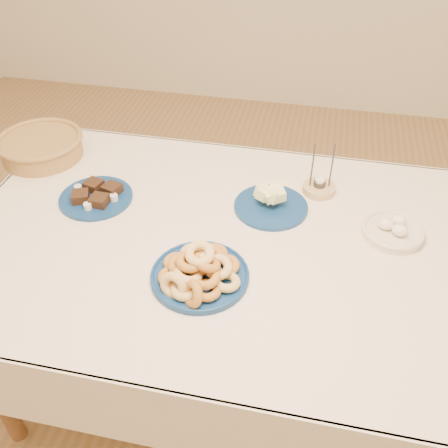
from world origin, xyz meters
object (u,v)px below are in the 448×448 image
(dining_table, at_px, (227,263))
(egg_bowl, at_px, (393,231))
(wicker_basket, at_px, (41,146))
(candle_holder, at_px, (319,188))
(donut_platter, at_px, (199,271))
(brownie_plate, at_px, (96,196))
(melon_plate, at_px, (271,200))

(dining_table, height_order, egg_bowl, egg_bowl)
(wicker_basket, bearing_deg, candle_holder, -0.76)
(donut_platter, height_order, egg_bowl, donut_platter)
(brownie_plate, bearing_deg, melon_plate, 8.00)
(egg_bowl, bearing_deg, melon_plate, 170.52)
(melon_plate, relative_size, candle_holder, 1.49)
(melon_plate, height_order, candle_holder, candle_holder)
(candle_holder, height_order, egg_bowl, candle_holder)
(dining_table, relative_size, brownie_plate, 6.58)
(egg_bowl, bearing_deg, candle_holder, 142.20)
(brownie_plate, xyz_separation_m, candle_holder, (0.74, 0.20, 0.00))
(dining_table, distance_m, wicker_basket, 0.87)
(brownie_plate, height_order, egg_bowl, egg_bowl)
(candle_holder, bearing_deg, egg_bowl, -37.80)
(melon_plate, xyz_separation_m, egg_bowl, (0.39, -0.07, -0.01))
(brownie_plate, relative_size, wicker_basket, 0.72)
(dining_table, xyz_separation_m, wicker_basket, (-0.79, 0.32, 0.15))
(dining_table, height_order, wicker_basket, wicker_basket)
(melon_plate, relative_size, brownie_plate, 1.08)
(candle_holder, bearing_deg, donut_platter, -121.43)
(donut_platter, bearing_deg, wicker_basket, 145.68)
(egg_bowl, bearing_deg, donut_platter, -150.30)
(dining_table, bearing_deg, brownie_plate, 167.63)
(brownie_plate, distance_m, candle_holder, 0.77)
(donut_platter, xyz_separation_m, melon_plate, (0.15, 0.38, -0.00))
(donut_platter, height_order, melon_plate, donut_platter)
(donut_platter, bearing_deg, egg_bowl, 29.70)
(wicker_basket, bearing_deg, brownie_plate, -34.91)
(wicker_basket, height_order, candle_holder, candle_holder)
(dining_table, height_order, candle_holder, candle_holder)
(dining_table, xyz_separation_m, melon_plate, (0.11, 0.19, 0.13))
(dining_table, height_order, melon_plate, melon_plate)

